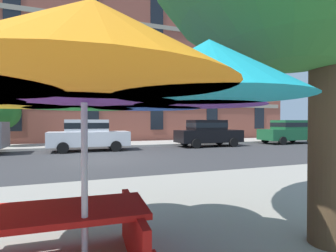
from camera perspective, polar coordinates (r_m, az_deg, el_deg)
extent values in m
plane|color=#38383A|center=(11.67, -13.99, -7.25)|extent=(120.00, 120.00, 0.00)
cube|color=#B2ADA3|center=(18.39, -16.24, -4.08)|extent=(56.00, 3.60, 0.12)
cube|color=#934C3D|center=(27.26, -17.50, 14.35)|extent=(36.84, 12.00, 16.00)
cube|color=#9E937F|center=(20.54, -16.68, 5.21)|extent=(36.10, 0.08, 0.36)
cube|color=#9E937F|center=(21.02, -16.72, 13.94)|extent=(36.10, 0.08, 0.36)
cube|color=#9E937F|center=(21.97, -16.77, 22.10)|extent=(36.10, 0.08, 0.36)
cube|color=black|center=(21.91, -31.42, 18.72)|extent=(1.10, 0.06, 14.80)
cube|color=black|center=(21.57, -16.75, 19.12)|extent=(1.10, 0.06, 14.80)
cube|color=black|center=(22.49, -2.50, 18.39)|extent=(1.10, 0.06, 14.80)
cube|color=black|center=(24.53, 9.84, 16.88)|extent=(1.10, 0.06, 14.80)
cube|color=black|center=(27.44, 19.76, 15.11)|extent=(1.10, 0.06, 14.80)
cube|color=slate|center=(15.56, -32.70, 0.14)|extent=(0.16, 1.75, 0.36)
cube|color=silver|center=(15.23, -17.11, -2.70)|extent=(4.40, 1.76, 0.80)
cube|color=silver|center=(15.20, -17.69, 0.08)|extent=(2.30, 1.55, 0.68)
cube|color=black|center=(15.20, -17.69, 0.08)|extent=(2.32, 1.57, 0.32)
cylinder|color=black|center=(16.26, -12.44, -3.87)|extent=(0.60, 0.22, 0.60)
cylinder|color=black|center=(14.53, -11.52, -4.44)|extent=(0.60, 0.22, 0.60)
cylinder|color=black|center=(16.13, -22.12, -3.95)|extent=(0.60, 0.22, 0.60)
cylinder|color=black|center=(14.38, -22.37, -4.54)|extent=(0.60, 0.22, 0.60)
cube|color=black|center=(17.40, 9.03, -2.22)|extent=(4.40, 1.76, 0.80)
cube|color=black|center=(17.31, 8.60, 0.21)|extent=(2.30, 1.55, 0.68)
cube|color=black|center=(17.31, 8.60, 0.21)|extent=(2.32, 1.57, 0.32)
cylinder|color=black|center=(18.87, 11.35, -3.20)|extent=(0.60, 0.22, 0.60)
cylinder|color=black|center=(17.40, 14.38, -3.56)|extent=(0.60, 0.22, 0.60)
cylinder|color=black|center=(17.61, 3.74, -3.48)|extent=(0.60, 0.22, 0.60)
cylinder|color=black|center=(16.02, 6.29, -3.92)|extent=(0.60, 0.22, 0.60)
cube|color=#195933|center=(21.57, 25.14, -1.69)|extent=(4.40, 1.76, 0.80)
cube|color=#195933|center=(21.66, 25.43, 0.28)|extent=(2.30, 1.55, 0.68)
cube|color=black|center=(21.66, 25.43, 0.28)|extent=(2.32, 1.57, 0.32)
cylinder|color=black|center=(20.01, 24.16, -3.03)|extent=(0.60, 0.22, 0.60)
cylinder|color=black|center=(21.31, 20.85, -2.77)|extent=(0.60, 0.22, 0.60)
cylinder|color=black|center=(22.00, 29.27, -2.72)|extent=(0.60, 0.22, 0.60)
cylinder|color=black|center=(23.18, 25.96, -2.51)|extent=(0.60, 0.22, 0.60)
cylinder|color=brown|center=(18.97, -33.34, -1.62)|extent=(0.26, 0.26, 1.72)
sphere|color=#236023|center=(19.18, -33.21, 3.90)|extent=(2.16, 2.16, 2.16)
sphere|color=#236023|center=(18.93, -33.10, 2.68)|extent=(2.19, 2.19, 2.19)
sphere|color=#236023|center=(19.07, -32.57, 3.54)|extent=(1.85, 1.85, 1.85)
cylinder|color=silver|center=(2.54, -18.09, -11.11)|extent=(0.06, 0.06, 2.26)
cone|color=#662D9E|center=(2.81, 6.95, 8.87)|extent=(1.41, 1.41, 0.42)
cone|color=blue|center=(3.47, -4.60, 7.37)|extent=(1.41, 1.41, 0.42)
cone|color=green|center=(3.69, -18.80, 6.94)|extent=(1.41, 1.41, 0.42)
cone|color=yellow|center=(3.43, -32.91, 7.30)|extent=(1.41, 1.41, 0.42)
cone|color=orange|center=(1.36, -16.51, 17.50)|extent=(1.41, 1.41, 0.42)
cone|color=#199EB2|center=(1.93, 9.12, 12.57)|extent=(1.41, 1.41, 0.42)
cone|color=#662D9E|center=(2.52, -18.21, 10.68)|extent=(1.77, 1.77, 0.50)
cube|color=red|center=(2.95, -23.56, -17.24)|extent=(1.84, 0.89, 0.06)
cube|color=red|center=(3.63, -22.37, -18.71)|extent=(1.81, 0.37, 0.05)
cube|color=red|center=(3.10, -7.69, -23.56)|extent=(0.15, 1.40, 0.74)
cylinder|color=#4C3823|center=(3.77, 32.22, -0.19)|extent=(0.47, 0.47, 3.18)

